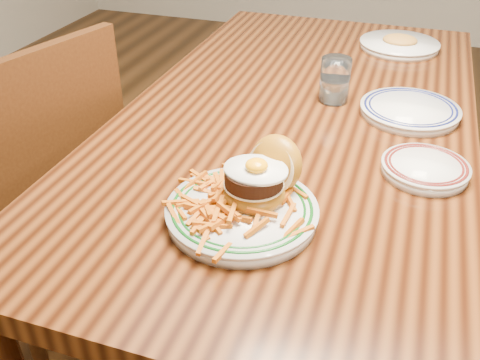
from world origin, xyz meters
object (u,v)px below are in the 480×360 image
(chair_left, at_px, (39,196))
(main_plate, at_px, (248,199))
(table, at_px, (297,141))
(side_plate, at_px, (425,168))

(chair_left, height_order, main_plate, chair_left)
(table, height_order, chair_left, chair_left)
(table, relative_size, chair_left, 1.70)
(chair_left, distance_m, main_plate, 0.75)
(table, xyz_separation_m, main_plate, (0.01, -0.46, 0.12))
(side_plate, bearing_deg, table, 138.40)
(main_plate, height_order, side_plate, main_plate)
(table, xyz_separation_m, chair_left, (-0.66, -0.24, -0.16))
(main_plate, distance_m, side_plate, 0.39)
(chair_left, bearing_deg, side_plate, 16.76)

